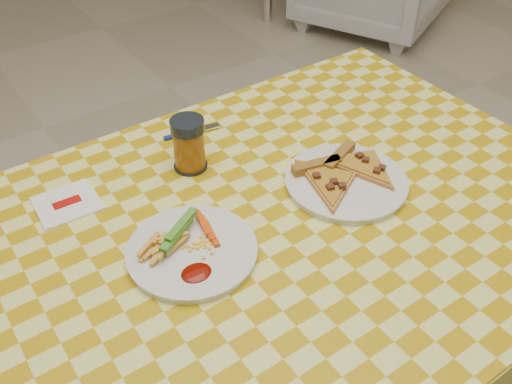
{
  "coord_description": "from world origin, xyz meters",
  "views": [
    {
      "loc": [
        -0.46,
        -0.62,
        1.47
      ],
      "look_at": [
        0.02,
        0.07,
        0.78
      ],
      "focal_mm": 40.0,
      "sensor_mm": 36.0,
      "label": 1
    }
  ],
  "objects_px": {
    "plate_left": "(192,252)",
    "plate_right": "(346,182)",
    "drink_glass": "(189,145)",
    "table": "(269,251)"
  },
  "relations": [
    {
      "from": "plate_left",
      "to": "plate_right",
      "type": "relative_size",
      "value": 0.93
    },
    {
      "from": "plate_left",
      "to": "plate_right",
      "type": "bearing_deg",
      "value": -1.29
    },
    {
      "from": "plate_left",
      "to": "drink_glass",
      "type": "bearing_deg",
      "value": 60.82
    },
    {
      "from": "table",
      "to": "plate_left",
      "type": "distance_m",
      "value": 0.18
    },
    {
      "from": "table",
      "to": "plate_left",
      "type": "bearing_deg",
      "value": 175.72
    },
    {
      "from": "plate_right",
      "to": "drink_glass",
      "type": "xyz_separation_m",
      "value": [
        -0.22,
        0.23,
        0.05
      ]
    },
    {
      "from": "drink_glass",
      "to": "table",
      "type": "bearing_deg",
      "value": -81.71
    },
    {
      "from": "drink_glass",
      "to": "plate_left",
      "type": "bearing_deg",
      "value": -119.18
    },
    {
      "from": "table",
      "to": "plate_left",
      "type": "height_order",
      "value": "plate_left"
    },
    {
      "from": "plate_right",
      "to": "drink_glass",
      "type": "distance_m",
      "value": 0.32
    }
  ]
}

